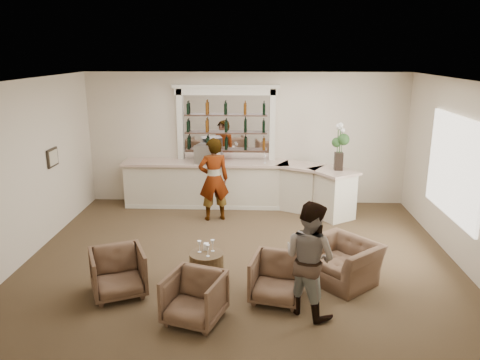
% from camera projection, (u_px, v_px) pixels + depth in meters
% --- Properties ---
extents(ground, '(8.00, 8.00, 0.00)m').
position_uv_depth(ground, '(241.00, 258.00, 8.84)').
color(ground, '#4F3F27').
rests_on(ground, ground).
extents(room_shell, '(8.04, 7.02, 3.32)m').
position_uv_depth(room_shell, '(251.00, 130.00, 8.90)').
color(room_shell, beige).
rests_on(room_shell, ground).
extents(bar_counter, '(5.72, 1.80, 1.14)m').
position_uv_depth(bar_counter, '(239.00, 185.00, 11.58)').
color(bar_counter, beige).
rests_on(bar_counter, ground).
extents(back_bar_alcove, '(2.64, 0.25, 3.00)m').
position_uv_depth(back_bar_alcove, '(226.00, 124.00, 11.60)').
color(back_bar_alcove, white).
rests_on(back_bar_alcove, ground).
extents(cocktail_table, '(0.58, 0.58, 0.50)m').
position_uv_depth(cocktail_table, '(207.00, 267.00, 7.95)').
color(cocktail_table, brown).
rests_on(cocktail_table, ground).
extents(sommelier, '(0.80, 0.63, 1.92)m').
position_uv_depth(sommelier, '(214.00, 179.00, 10.66)').
color(sommelier, gray).
rests_on(sommelier, ground).
extents(guest, '(1.07, 1.06, 1.74)m').
position_uv_depth(guest, '(309.00, 258.00, 6.82)').
color(guest, gray).
rests_on(guest, ground).
extents(armchair_left, '(1.08, 1.10, 0.76)m').
position_uv_depth(armchair_left, '(118.00, 273.00, 7.45)').
color(armchair_left, brown).
rests_on(armchair_left, ground).
extents(armchair_center, '(0.98, 1.00, 0.72)m').
position_uv_depth(armchair_center, '(194.00, 298.00, 6.72)').
color(armchair_center, brown).
rests_on(armchair_center, ground).
extents(armchair_right, '(0.94, 0.96, 0.73)m').
position_uv_depth(armchair_right, '(277.00, 278.00, 7.29)').
color(armchair_right, brown).
rests_on(armchair_right, ground).
extents(armchair_far, '(1.45, 1.46, 0.71)m').
position_uv_depth(armchair_far, '(342.00, 262.00, 7.89)').
color(armchair_far, brown).
rests_on(armchair_far, ground).
extents(espresso_machine, '(0.61, 0.55, 0.46)m').
position_uv_depth(espresso_machine, '(207.00, 154.00, 11.35)').
color(espresso_machine, '#ABACB0').
rests_on(espresso_machine, bar_counter).
extents(flower_vase, '(0.29, 0.29, 1.09)m').
position_uv_depth(flower_vase, '(339.00, 144.00, 10.62)').
color(flower_vase, black).
rests_on(flower_vase, bar_counter).
extents(wine_glass_bar_left, '(0.07, 0.07, 0.21)m').
position_uv_depth(wine_glass_bar_left, '(216.00, 158.00, 11.51)').
color(wine_glass_bar_left, white).
rests_on(wine_glass_bar_left, bar_counter).
extents(wine_glass_bar_right, '(0.07, 0.07, 0.21)m').
position_uv_depth(wine_glass_bar_right, '(265.00, 159.00, 11.41)').
color(wine_glass_bar_right, white).
rests_on(wine_glass_bar_right, bar_counter).
extents(wine_glass_tbl_a, '(0.07, 0.07, 0.21)m').
position_uv_depth(wine_glass_tbl_a, '(199.00, 247.00, 7.89)').
color(wine_glass_tbl_a, white).
rests_on(wine_glass_tbl_a, cocktail_table).
extents(wine_glass_tbl_b, '(0.07, 0.07, 0.21)m').
position_uv_depth(wine_glass_tbl_b, '(213.00, 246.00, 7.93)').
color(wine_glass_tbl_b, white).
rests_on(wine_glass_tbl_b, cocktail_table).
extents(wine_glass_tbl_c, '(0.07, 0.07, 0.21)m').
position_uv_depth(wine_glass_tbl_c, '(208.00, 251.00, 7.73)').
color(wine_glass_tbl_c, white).
rests_on(wine_glass_tbl_c, cocktail_table).
extents(napkin_holder, '(0.08, 0.08, 0.12)m').
position_uv_depth(napkin_holder, '(206.00, 246.00, 8.00)').
color(napkin_holder, white).
rests_on(napkin_holder, cocktail_table).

